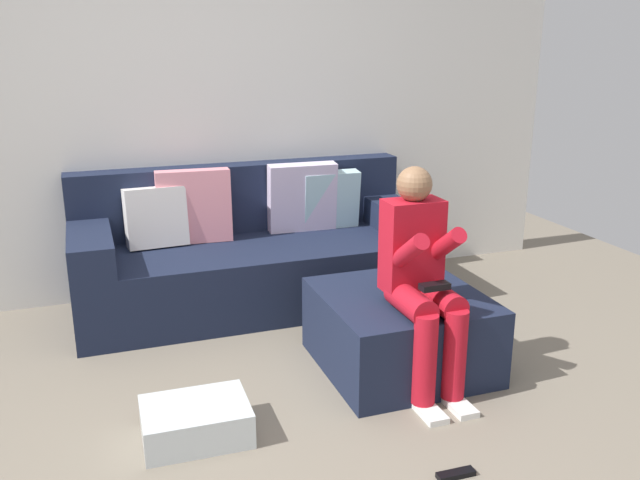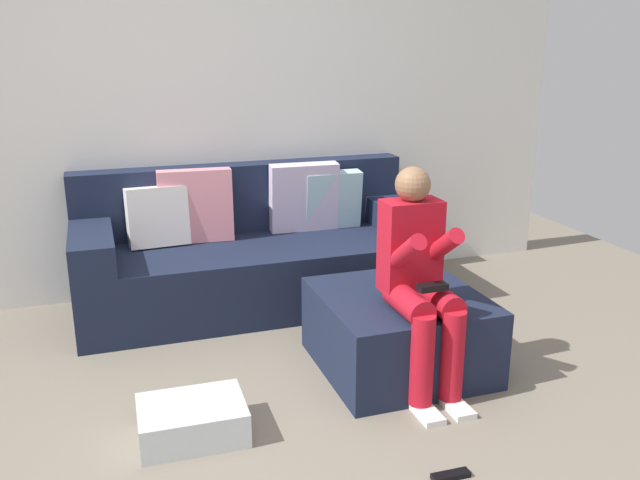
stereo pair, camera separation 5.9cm
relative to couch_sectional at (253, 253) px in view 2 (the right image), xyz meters
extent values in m
plane|color=slate|center=(-0.25, -1.74, -0.33)|extent=(6.81, 6.81, 0.00)
cube|color=silver|center=(-0.25, 0.41, 0.89)|extent=(5.24, 0.10, 2.43)
cube|color=#192138|center=(0.00, -0.07, -0.12)|extent=(2.21, 0.85, 0.42)
cube|color=#192138|center=(0.00, 0.27, 0.31)|extent=(2.21, 0.18, 0.45)
cube|color=#192138|center=(-0.98, -0.07, 0.18)|extent=(0.25, 0.85, 0.18)
cube|color=#192138|center=(0.98, -0.07, 0.18)|extent=(0.25, 0.85, 0.18)
cube|color=white|center=(-0.58, 0.10, 0.27)|extent=(0.38, 0.22, 0.38)
cube|color=pink|center=(-0.34, 0.11, 0.32)|extent=(0.47, 0.18, 0.46)
cube|color=silver|center=(0.59, 0.12, 0.28)|extent=(0.39, 0.15, 0.40)
cube|color=silver|center=(0.39, 0.12, 0.32)|extent=(0.46, 0.16, 0.46)
cube|color=#192138|center=(0.51, -1.15, -0.13)|extent=(0.81, 0.82, 0.40)
cube|color=red|center=(0.50, -1.25, 0.37)|extent=(0.28, 0.17, 0.46)
sphere|color=#8C6647|center=(0.50, -1.25, 0.67)|extent=(0.17, 0.17, 0.17)
cylinder|color=red|center=(0.42, -1.41, 0.14)|extent=(0.13, 0.32, 0.13)
cylinder|color=red|center=(0.42, -1.57, -0.08)|extent=(0.11, 0.11, 0.44)
cube|color=white|center=(0.42, -1.63, -0.31)|extent=(0.10, 0.22, 0.03)
cylinder|color=red|center=(0.40, -1.38, 0.37)|extent=(0.08, 0.35, 0.28)
cylinder|color=red|center=(0.58, -1.41, 0.14)|extent=(0.13, 0.32, 0.13)
cylinder|color=red|center=(0.58, -1.57, -0.08)|extent=(0.11, 0.11, 0.44)
cube|color=white|center=(0.58, -1.63, -0.31)|extent=(0.10, 0.22, 0.03)
cylinder|color=red|center=(0.60, -1.37, 0.38)|extent=(0.08, 0.33, 0.26)
cube|color=black|center=(0.50, -1.49, 0.24)|extent=(0.14, 0.06, 0.03)
cube|color=silver|center=(-0.62, -1.46, -0.25)|extent=(0.46, 0.35, 0.16)
cube|color=black|center=(0.30, -2.08, -0.32)|extent=(0.16, 0.05, 0.02)
camera|label=1|loc=(-0.97, -4.06, 1.34)|focal=37.93mm
camera|label=2|loc=(-0.92, -4.08, 1.34)|focal=37.93mm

